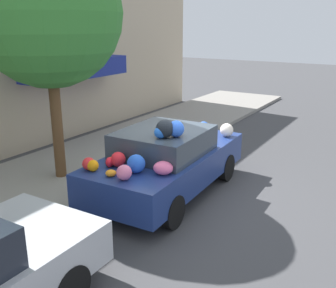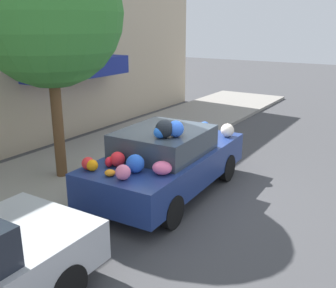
# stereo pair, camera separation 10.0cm
# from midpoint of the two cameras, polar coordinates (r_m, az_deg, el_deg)

# --- Properties ---
(ground_plane) EXTENTS (60.00, 60.00, 0.00)m
(ground_plane) POSITION_cam_midpoint_polar(r_m,az_deg,el_deg) (8.41, -0.35, -7.04)
(ground_plane) COLOR #424244
(sidewalk_curb) EXTENTS (24.00, 3.20, 0.12)m
(sidewalk_curb) POSITION_cam_midpoint_polar(r_m,az_deg,el_deg) (9.98, -13.62, -3.19)
(sidewalk_curb) COLOR gray
(sidewalk_curb) RESTS_ON ground
(building_facade) EXTENTS (18.00, 1.20, 5.98)m
(building_facade) POSITION_cam_midpoint_polar(r_m,az_deg,el_deg) (11.17, -22.63, 13.33)
(building_facade) COLOR #C6B293
(building_facade) RESTS_ON ground
(street_tree) EXTENTS (3.07, 3.07, 5.08)m
(street_tree) POSITION_cam_midpoint_polar(r_m,az_deg,el_deg) (8.71, -17.43, 17.73)
(street_tree) COLOR brown
(street_tree) RESTS_ON sidewalk_curb
(fire_hydrant) EXTENTS (0.20, 0.20, 0.70)m
(fire_hydrant) POSITION_cam_midpoint_polar(r_m,az_deg,el_deg) (10.53, -2.35, 0.69)
(fire_hydrant) COLOR red
(fire_hydrant) RESTS_ON sidewalk_curb
(art_car) EXTENTS (4.12, 1.92, 1.76)m
(art_car) POSITION_cam_midpoint_polar(r_m,az_deg,el_deg) (8.08, -0.50, -2.31)
(art_car) COLOR navy
(art_car) RESTS_ON ground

